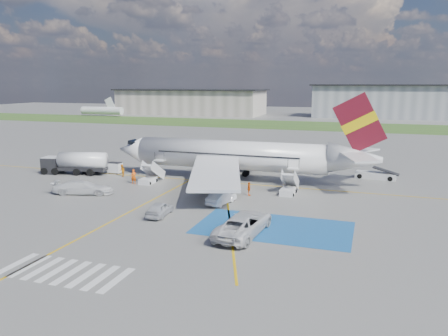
{
  "coord_description": "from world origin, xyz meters",
  "views": [
    {
      "loc": [
        17.93,
        -41.4,
        12.95
      ],
      "look_at": [
        2.36,
        4.48,
        3.5
      ],
      "focal_mm": 35.0,
      "sensor_mm": 36.0,
      "label": 1
    }
  ],
  "objects_px": {
    "gpu_cart": "(115,168)",
    "van_white_a": "(244,220)",
    "belt_loader": "(376,176)",
    "van_white_b": "(83,185)",
    "car_silver_a": "(160,209)",
    "airliner": "(241,156)",
    "car_silver_b": "(221,198)",
    "fuel_tanker": "(75,165)"
  },
  "relations": [
    {
      "from": "gpu_cart",
      "to": "van_white_b",
      "type": "height_order",
      "value": "van_white_b"
    },
    {
      "from": "belt_loader",
      "to": "car_silver_a",
      "type": "distance_m",
      "value": 32.2
    },
    {
      "from": "fuel_tanker",
      "to": "gpu_cart",
      "type": "relative_size",
      "value": 4.89
    },
    {
      "from": "airliner",
      "to": "fuel_tanker",
      "type": "xyz_separation_m",
      "value": [
        -23.85,
        -3.65,
        -2.05
      ]
    },
    {
      "from": "belt_loader",
      "to": "van_white_a",
      "type": "bearing_deg",
      "value": -104.32
    },
    {
      "from": "gpu_cart",
      "to": "car_silver_b",
      "type": "xyz_separation_m",
      "value": [
        20.07,
        -10.55,
        -0.03
      ]
    },
    {
      "from": "van_white_b",
      "to": "car_silver_a",
      "type": "bearing_deg",
      "value": -126.47
    },
    {
      "from": "gpu_cart",
      "to": "belt_loader",
      "type": "distance_m",
      "value": 37.01
    },
    {
      "from": "belt_loader",
      "to": "car_silver_a",
      "type": "height_order",
      "value": "belt_loader"
    },
    {
      "from": "airliner",
      "to": "van_white_b",
      "type": "relative_size",
      "value": 6.9
    },
    {
      "from": "airliner",
      "to": "fuel_tanker",
      "type": "height_order",
      "value": "airliner"
    },
    {
      "from": "gpu_cart",
      "to": "van_white_b",
      "type": "xyz_separation_m",
      "value": [
        3.1,
        -11.65,
        0.31
      ]
    },
    {
      "from": "airliner",
      "to": "belt_loader",
      "type": "xyz_separation_m",
      "value": [
        17.38,
        6.88,
        -2.97
      ]
    },
    {
      "from": "gpu_cart",
      "to": "van_white_a",
      "type": "height_order",
      "value": "van_white_a"
    },
    {
      "from": "van_white_a",
      "to": "van_white_b",
      "type": "distance_m",
      "value": 23.15
    },
    {
      "from": "gpu_cart",
      "to": "airliner",
      "type": "bearing_deg",
      "value": 5.3
    },
    {
      "from": "belt_loader",
      "to": "van_white_b",
      "type": "distance_m",
      "value": 38.56
    },
    {
      "from": "gpu_cart",
      "to": "van_white_a",
      "type": "distance_m",
      "value": 31.43
    },
    {
      "from": "fuel_tanker",
      "to": "car_silver_b",
      "type": "height_order",
      "value": "fuel_tanker"
    },
    {
      "from": "belt_loader",
      "to": "airliner",
      "type": "bearing_deg",
      "value": -150.85
    },
    {
      "from": "car_silver_b",
      "to": "airliner",
      "type": "bearing_deg",
      "value": -71.12
    },
    {
      "from": "airliner",
      "to": "belt_loader",
      "type": "bearing_deg",
      "value": 21.6
    },
    {
      "from": "car_silver_a",
      "to": "van_white_a",
      "type": "distance_m",
      "value": 9.7
    },
    {
      "from": "car_silver_a",
      "to": "van_white_a",
      "type": "bearing_deg",
      "value": 161.62
    },
    {
      "from": "car_silver_b",
      "to": "van_white_a",
      "type": "xyz_separation_m",
      "value": [
        5.01,
        -8.39,
        0.52
      ]
    },
    {
      "from": "car_silver_b",
      "to": "van_white_a",
      "type": "height_order",
      "value": "van_white_a"
    },
    {
      "from": "belt_loader",
      "to": "van_white_a",
      "type": "distance_m",
      "value": 29.45
    },
    {
      "from": "airliner",
      "to": "gpu_cart",
      "type": "xyz_separation_m",
      "value": [
        -18.67,
        -1.5,
        -2.66
      ]
    },
    {
      "from": "gpu_cart",
      "to": "van_white_a",
      "type": "bearing_deg",
      "value": -36.36
    },
    {
      "from": "car_silver_a",
      "to": "car_silver_b",
      "type": "relative_size",
      "value": 0.97
    },
    {
      "from": "gpu_cart",
      "to": "car_silver_b",
      "type": "bearing_deg",
      "value": -27.03
    },
    {
      "from": "fuel_tanker",
      "to": "car_silver_a",
      "type": "height_order",
      "value": "fuel_tanker"
    },
    {
      "from": "car_silver_a",
      "to": "car_silver_b",
      "type": "bearing_deg",
      "value": -130.26
    },
    {
      "from": "car_silver_b",
      "to": "van_white_b",
      "type": "distance_m",
      "value": 17.01
    },
    {
      "from": "gpu_cart",
      "to": "van_white_b",
      "type": "relative_size",
      "value": 0.37
    },
    {
      "from": "airliner",
      "to": "car_silver_a",
      "type": "relative_size",
      "value": 8.87
    },
    {
      "from": "fuel_tanker",
      "to": "belt_loader",
      "type": "height_order",
      "value": "fuel_tanker"
    },
    {
      "from": "car_silver_a",
      "to": "van_white_b",
      "type": "distance_m",
      "value": 13.52
    },
    {
      "from": "belt_loader",
      "to": "car_silver_b",
      "type": "relative_size",
      "value": 1.37
    },
    {
      "from": "gpu_cart",
      "to": "car_silver_a",
      "type": "distance_m",
      "value": 22.82
    },
    {
      "from": "gpu_cart",
      "to": "fuel_tanker",
      "type": "bearing_deg",
      "value": -156.81
    },
    {
      "from": "car_silver_a",
      "to": "fuel_tanker",
      "type": "bearing_deg",
      "value": -38.89
    }
  ]
}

